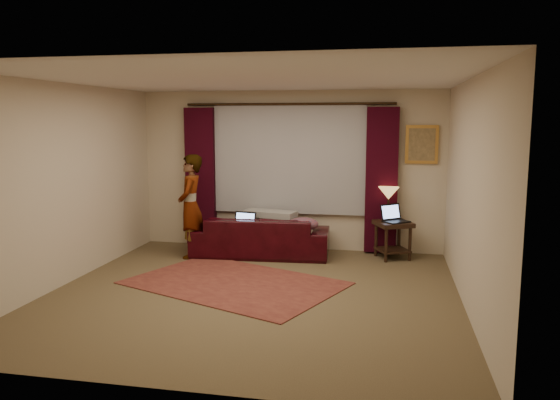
# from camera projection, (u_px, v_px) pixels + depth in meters

# --- Properties ---
(floor) EXTENTS (5.00, 5.00, 0.01)m
(floor) POSITION_uv_depth(u_px,v_px,m) (253.00, 294.00, 6.75)
(floor) COLOR brown
(floor) RESTS_ON ground
(ceiling) EXTENTS (5.00, 5.00, 0.02)m
(ceiling) POSITION_uv_depth(u_px,v_px,m) (252.00, 79.00, 6.37)
(ceiling) COLOR silver
(ceiling) RESTS_ON ground
(wall_back) EXTENTS (5.00, 0.02, 2.60)m
(wall_back) POSITION_uv_depth(u_px,v_px,m) (289.00, 171.00, 8.99)
(wall_back) COLOR beige
(wall_back) RESTS_ON ground
(wall_front) EXTENTS (5.00, 0.02, 2.60)m
(wall_front) POSITION_uv_depth(u_px,v_px,m) (172.00, 230.00, 4.13)
(wall_front) COLOR beige
(wall_front) RESTS_ON ground
(wall_left) EXTENTS (0.02, 5.00, 2.60)m
(wall_left) POSITION_uv_depth(u_px,v_px,m) (65.00, 185.00, 7.04)
(wall_left) COLOR beige
(wall_left) RESTS_ON ground
(wall_right) EXTENTS (0.02, 5.00, 2.60)m
(wall_right) POSITION_uv_depth(u_px,v_px,m) (470.00, 195.00, 6.08)
(wall_right) COLOR beige
(wall_right) RESTS_ON ground
(sheer_curtain) EXTENTS (2.50, 0.05, 1.80)m
(sheer_curtain) POSITION_uv_depth(u_px,v_px,m) (289.00, 159.00, 8.90)
(sheer_curtain) COLOR #A1A1A9
(sheer_curtain) RESTS_ON wall_back
(drape_left) EXTENTS (0.50, 0.14, 2.30)m
(drape_left) POSITION_uv_depth(u_px,v_px,m) (201.00, 177.00, 9.19)
(drape_left) COLOR black
(drape_left) RESTS_ON floor
(drape_right) EXTENTS (0.50, 0.14, 2.30)m
(drape_right) POSITION_uv_depth(u_px,v_px,m) (382.00, 181.00, 8.61)
(drape_right) COLOR black
(drape_right) RESTS_ON floor
(curtain_rod) EXTENTS (0.04, 0.04, 3.40)m
(curtain_rod) POSITION_uv_depth(u_px,v_px,m) (288.00, 104.00, 8.72)
(curtain_rod) COLOR black
(curtain_rod) RESTS_ON wall_back
(picture_frame) EXTENTS (0.50, 0.04, 0.60)m
(picture_frame) POSITION_uv_depth(u_px,v_px,m) (422.00, 144.00, 8.49)
(picture_frame) COLOR #C58F3F
(picture_frame) RESTS_ON wall_back
(sofa) EXTENTS (2.20, 1.07, 0.86)m
(sofa) POSITION_uv_depth(u_px,v_px,m) (261.00, 229.00, 8.59)
(sofa) COLOR black
(sofa) RESTS_ON floor
(throw_blanket) EXTENTS (0.88, 0.51, 0.10)m
(throw_blanket) POSITION_uv_depth(u_px,v_px,m) (270.00, 199.00, 8.72)
(throw_blanket) COLOR #9B9995
(throw_blanket) RESTS_ON sofa
(clothing_pile) EXTENTS (0.49, 0.38, 0.20)m
(clothing_pile) POSITION_uv_depth(u_px,v_px,m) (303.00, 225.00, 8.39)
(clothing_pile) COLOR #6E4052
(clothing_pile) RESTS_ON sofa
(laptop_sofa) EXTENTS (0.41, 0.44, 0.26)m
(laptop_sofa) POSITION_uv_depth(u_px,v_px,m) (242.00, 222.00, 8.49)
(laptop_sofa) COLOR black
(laptop_sofa) RESTS_ON sofa
(area_rug) EXTENTS (3.12, 2.65, 0.01)m
(area_rug) POSITION_uv_depth(u_px,v_px,m) (235.00, 283.00, 7.16)
(area_rug) COLOR brown
(area_rug) RESTS_ON floor
(end_table) EXTENTS (0.66, 0.66, 0.58)m
(end_table) POSITION_uv_depth(u_px,v_px,m) (393.00, 240.00, 8.42)
(end_table) COLOR black
(end_table) RESTS_ON floor
(tiffany_lamp) EXTENTS (0.45, 0.45, 0.52)m
(tiffany_lamp) POSITION_uv_depth(u_px,v_px,m) (388.00, 203.00, 8.48)
(tiffany_lamp) COLOR olive
(tiffany_lamp) RESTS_ON end_table
(laptop_table) EXTENTS (0.54, 0.54, 0.27)m
(laptop_table) POSITION_uv_depth(u_px,v_px,m) (396.00, 214.00, 8.30)
(laptop_table) COLOR black
(laptop_table) RESTS_ON end_table
(person) EXTENTS (0.53, 0.53, 1.61)m
(person) POSITION_uv_depth(u_px,v_px,m) (191.00, 206.00, 8.44)
(person) COLOR #9B9995
(person) RESTS_ON floor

